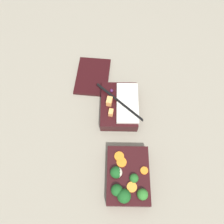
{
  "coord_description": "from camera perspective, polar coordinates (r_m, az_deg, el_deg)",
  "views": [
    {
      "loc": [
        -0.25,
        0.02,
        0.76
      ],
      "look_at": [
        0.1,
        0.03,
        0.05
      ],
      "focal_mm": 35.0,
      "sensor_mm": 36.0,
      "label": 1
    }
  ],
  "objects": [
    {
      "name": "bento_lid",
      "position": [
        0.93,
        -5.03,
        9.28
      ],
      "size": [
        0.19,
        0.15,
        0.01
      ],
      "primitive_type": "cube",
      "rotation": [
        0.0,
        0.0,
        -0.08
      ],
      "color": "black",
      "rests_on": "ground_plane"
    },
    {
      "name": "bento_tray_rice",
      "position": [
        0.83,
        2.14,
        1.62
      ],
      "size": [
        0.19,
        0.17,
        0.07
      ],
      "color": "black",
      "rests_on": "ground_plane"
    },
    {
      "name": "ground_plane",
      "position": [
        0.8,
        1.78,
        -7.81
      ],
      "size": [
        3.0,
        3.0,
        0.0
      ],
      "primitive_type": "plane",
      "color": "gray"
    },
    {
      "name": "bento_tray_vegetable",
      "position": [
        0.74,
        3.94,
        -16.64
      ],
      "size": [
        0.19,
        0.14,
        0.08
      ],
      "color": "black",
      "rests_on": "ground_plane"
    }
  ]
}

